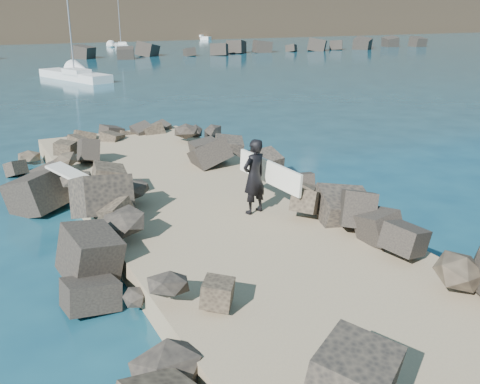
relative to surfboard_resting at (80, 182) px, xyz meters
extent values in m
plane|color=#0F384C|center=(2.93, -3.03, -1.04)|extent=(800.00, 800.00, 0.00)
cube|color=#8C7759|center=(2.93, -5.03, -0.74)|extent=(6.00, 26.00, 0.60)
cube|color=black|center=(0.03, -4.53, -0.54)|extent=(2.60, 22.00, 1.00)
cube|color=black|center=(5.83, -4.53, -0.54)|extent=(2.60, 22.00, 1.00)
cube|color=black|center=(37.93, 51.97, -0.44)|extent=(52.00, 4.00, 1.20)
cube|color=beige|center=(0.00, 0.00, 0.00)|extent=(1.60, 2.16, 0.07)
imported|color=black|center=(3.71, -3.31, 0.54)|extent=(0.81, 0.64, 1.95)
cube|color=white|center=(4.16, -3.31, 0.59)|extent=(0.47, 2.40, 0.76)
cube|color=silver|center=(20.71, 70.01, -0.79)|extent=(2.73, 7.00, 0.80)
cylinder|color=gray|center=(20.71, 70.01, 3.33)|extent=(0.12, 0.12, 7.53)
cube|color=silver|center=(20.71, 69.21, -0.29)|extent=(1.43, 2.08, 0.44)
cube|color=silver|center=(41.50, 87.99, -0.79)|extent=(3.99, 5.24, 0.80)
cylinder|color=gray|center=(41.50, 87.99, 2.57)|extent=(0.12, 0.12, 6.02)
cube|color=silver|center=(41.50, 87.44, -0.29)|extent=(1.57, 1.76, 0.44)
cube|color=silver|center=(6.25, 32.73, -0.79)|extent=(4.65, 8.83, 0.80)
cylinder|color=gray|center=(6.25, 32.73, 4.34)|extent=(0.12, 0.12, 9.55)
cube|color=silver|center=(6.25, 31.75, -0.29)|extent=(2.11, 2.75, 0.44)
camera|label=1|loc=(-2.61, -14.65, 4.54)|focal=40.00mm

